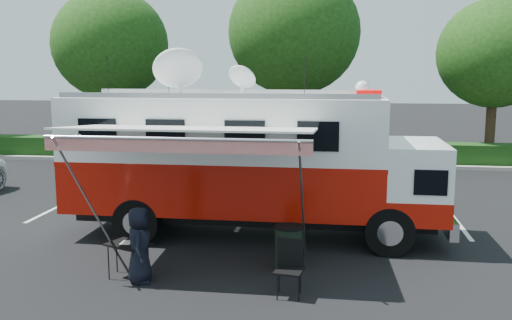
% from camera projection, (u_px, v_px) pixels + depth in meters
% --- Properties ---
extents(ground_plane, '(120.00, 120.00, 0.00)m').
position_uv_depth(ground_plane, '(253.00, 235.00, 14.75)').
color(ground_plane, black).
rests_on(ground_plane, ground).
extents(back_border, '(60.00, 6.14, 8.87)m').
position_uv_depth(back_border, '(318.00, 53.00, 26.42)').
color(back_border, '#9E998E').
rests_on(back_border, ground_plane).
extents(stall_lines, '(24.12, 5.50, 0.01)m').
position_uv_depth(stall_lines, '(252.00, 207.00, 17.76)').
color(stall_lines, silver).
rests_on(stall_lines, ground_plane).
extents(command_truck, '(9.55, 2.63, 4.59)m').
position_uv_depth(command_truck, '(250.00, 160.00, 14.46)').
color(command_truck, black).
rests_on(command_truck, ground_plane).
extents(awning, '(5.22, 2.69, 3.15)m').
position_uv_depth(awning, '(189.00, 133.00, 11.75)').
color(awning, silver).
rests_on(awning, ground_plane).
extents(person, '(0.66, 0.86, 1.55)m').
position_uv_depth(person, '(140.00, 282.00, 11.52)').
color(person, black).
rests_on(person, ground_plane).
extents(folding_table, '(1.01, 0.88, 0.72)m').
position_uv_depth(folding_table, '(128.00, 246.00, 11.72)').
color(folding_table, black).
rests_on(folding_table, ground_plane).
extents(folding_chair, '(0.58, 0.60, 1.07)m').
position_uv_depth(folding_chair, '(290.00, 262.00, 10.81)').
color(folding_chair, black).
rests_on(folding_chair, ground_plane).
extents(trash_bin, '(0.64, 0.64, 0.95)m').
position_uv_depth(trash_bin, '(289.00, 247.00, 12.23)').
color(trash_bin, black).
rests_on(trash_bin, ground_plane).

